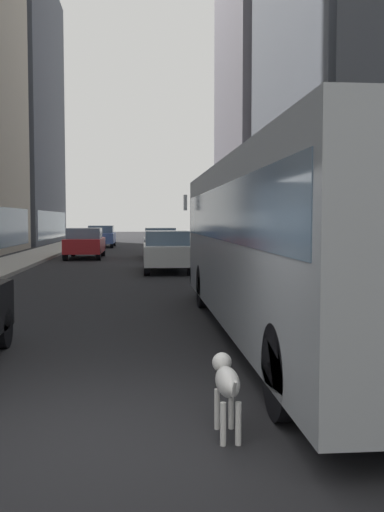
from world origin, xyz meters
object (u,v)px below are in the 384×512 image
at_px(car_red_coupe, 85,243).
at_px(transit_bus, 291,236).
at_px(car_silver_sedan, 160,243).
at_px(car_blue_hatchback, 102,236).
at_px(dalmatian_dog, 226,382).
at_px(car_white_van, 167,251).

bearing_deg(car_red_coupe, transit_bus, -75.33).
xyz_separation_m(transit_bus, car_silver_sedan, (-1.60, 21.50, -0.95)).
height_order(transit_bus, car_blue_hatchback, transit_bus).
xyz_separation_m(car_blue_hatchback, dalmatian_dog, (3.81, -38.74, -0.31)).
height_order(car_blue_hatchback, car_white_van, same).
relative_size(transit_bus, car_white_van, 2.60).
relative_size(car_blue_hatchback, car_silver_sedan, 0.95).
relative_size(car_blue_hatchback, car_white_van, 1.00).
bearing_deg(car_silver_sedan, dalmatian_dog, -90.42).
bearing_deg(transit_bus, car_white_van, 96.97).
xyz_separation_m(transit_bus, car_blue_hatchback, (-5.60, 34.23, -0.95)).
xyz_separation_m(car_red_coupe, dalmatian_dog, (3.81, -25.90, -0.31)).
bearing_deg(car_red_coupe, car_white_van, -64.26).
height_order(car_red_coupe, dalmatian_dog, car_red_coupe).
xyz_separation_m(transit_bus, car_red_coupe, (-5.60, 21.39, -0.95)).
bearing_deg(transit_bus, dalmatian_dog, -111.64).
bearing_deg(car_white_van, car_silver_sedan, 90.00).
distance_m(car_silver_sedan, dalmatian_dog, 26.02).
height_order(transit_bus, dalmatian_dog, transit_bus).
distance_m(car_red_coupe, dalmatian_dog, 26.18).
height_order(car_white_van, car_red_coupe, same).
xyz_separation_m(car_white_van, car_red_coupe, (-4.00, 8.30, 0.00)).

